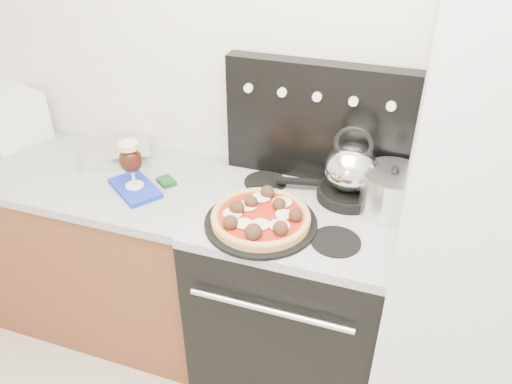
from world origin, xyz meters
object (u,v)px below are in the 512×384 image
at_px(fridge, 492,244).
at_px(pizza, 261,215).
at_px(toaster_oven, 3,115).
at_px(oven_mitt, 135,188).
at_px(tea_kettle, 351,164).
at_px(base_cabinet, 83,246).
at_px(beer_glass, 131,165).
at_px(stove_body, 293,298).
at_px(skillet, 348,193).
at_px(stock_pot, 391,194).
at_px(pizza_pan, 261,223).

distance_m(fridge, pizza, 0.81).
distance_m(toaster_oven, oven_mitt, 0.90).
bearing_deg(fridge, tea_kettle, 162.18).
distance_m(base_cabinet, beer_glass, 0.73).
bearing_deg(oven_mitt, fridge, 1.11).
relative_size(oven_mitt, pizza, 0.67).
distance_m(stove_body, fridge, 0.87).
xyz_separation_m(beer_glass, skillet, (0.86, 0.20, -0.08)).
distance_m(base_cabinet, toaster_oven, 0.75).
xyz_separation_m(base_cabinet, tea_kettle, (1.27, 0.12, 0.65)).
bearing_deg(toaster_oven, pizza, 7.12).
distance_m(fridge, tea_kettle, 0.57).
bearing_deg(tea_kettle, stock_pot, -16.01).
bearing_deg(oven_mitt, skillet, 12.97).
bearing_deg(skillet, fridge, -17.82).
distance_m(oven_mitt, tea_kettle, 0.90).
xyz_separation_m(oven_mitt, skillet, (0.86, 0.20, 0.03)).
bearing_deg(oven_mitt, tea_kettle, 12.97).
relative_size(tea_kettle, stock_pot, 0.98).
bearing_deg(stove_body, fridge, -2.05).
bearing_deg(pizza, fridge, 7.65).
relative_size(base_cabinet, stove_body, 1.65).
relative_size(base_cabinet, fridge, 0.76).
bearing_deg(base_cabinet, beer_glass, -10.49).
bearing_deg(beer_glass, skillet, 12.97).
relative_size(beer_glass, skillet, 0.84).
bearing_deg(pizza_pan, stove_body, 51.26).
distance_m(tea_kettle, stock_pot, 0.19).
xyz_separation_m(toaster_oven, oven_mitt, (0.86, -0.24, -0.11)).
bearing_deg(pizza_pan, fridge, 7.65).
relative_size(stove_body, tea_kettle, 3.86).
distance_m(base_cabinet, stove_body, 1.11).
xyz_separation_m(base_cabinet, stock_pot, (1.44, 0.07, 0.57)).
relative_size(base_cabinet, pizza_pan, 3.43).
height_order(base_cabinet, tea_kettle, tea_kettle).
xyz_separation_m(pizza, skillet, (0.28, 0.28, -0.02)).
xyz_separation_m(oven_mitt, beer_glass, (0.00, 0.00, 0.11)).
xyz_separation_m(toaster_oven, pizza, (1.44, -0.32, -0.06)).
xyz_separation_m(stove_body, fridge, (0.70, -0.03, 0.51)).
height_order(base_cabinet, toaster_oven, toaster_oven).
xyz_separation_m(toaster_oven, skillet, (1.72, -0.04, -0.08)).
height_order(stove_body, oven_mitt, oven_mitt).
distance_m(pizza_pan, pizza, 0.03).
relative_size(base_cabinet, pizza, 3.92).
height_order(oven_mitt, skillet, skillet).
relative_size(toaster_oven, pizza_pan, 0.88).
xyz_separation_m(oven_mitt, pizza, (0.58, -0.08, 0.05)).
bearing_deg(stove_body, pizza_pan, -128.74).
bearing_deg(base_cabinet, stove_body, -1.30).
relative_size(fridge, beer_glass, 9.18).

